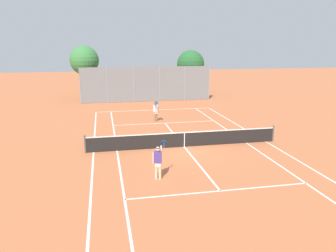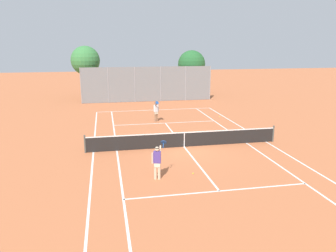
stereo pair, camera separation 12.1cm
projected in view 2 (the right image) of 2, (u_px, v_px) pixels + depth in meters
The scene contains 11 objects.
ground_plane at pixel (184, 147), 20.27m from camera, with size 120.00×120.00×0.00m, color #BC663D.
court_line_markings at pixel (184, 147), 20.27m from camera, with size 11.10×23.90×0.01m.
tennis_net at pixel (184, 139), 20.15m from camera, with size 12.00×0.10×1.07m.
player_near_side at pixel (157, 160), 15.23m from camera, with size 0.79×0.71×1.77m.
player_far_left at pixel (156, 110), 26.71m from camera, with size 0.43×0.90×1.77m.
loose_tennis_ball_0 at pixel (193, 173), 16.03m from camera, with size 0.07×0.07×0.07m, color #D1DB33.
loose_tennis_ball_1 at pixel (156, 149), 19.78m from camera, with size 0.07×0.07×0.07m, color #D1DB33.
loose_tennis_ball_2 at pixel (220, 117), 28.60m from camera, with size 0.07×0.07×0.07m, color #D1DB33.
back_fence at pixel (148, 84), 35.80m from camera, with size 14.32×0.08×3.83m.
tree_behind_left at pixel (86, 62), 37.44m from camera, with size 3.29×3.29×6.01m.
tree_behind_right at pixel (192, 65), 40.21m from camera, with size 3.34×3.34×5.47m.
Camera 2 is at (-4.68, -18.80, 6.19)m, focal length 35.00 mm.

